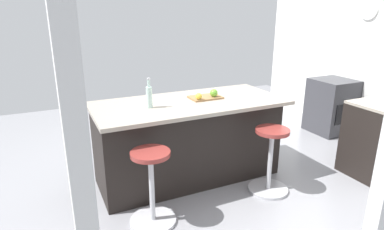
{
  "coord_description": "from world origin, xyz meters",
  "views": [
    {
      "loc": [
        1.65,
        3.13,
        1.93
      ],
      "look_at": [
        0.19,
        -0.0,
        0.81
      ],
      "focal_mm": 30.74,
      "sensor_mm": 36.0,
      "label": 1
    }
  ],
  "objects_px": {
    "cutting_board": "(205,97)",
    "stool_by_window": "(270,162)",
    "oven_range": "(331,106)",
    "kitchen_island": "(188,139)",
    "stool_middle": "(152,190)",
    "apple_yellow": "(199,96)",
    "apple_green": "(214,93)",
    "water_bottle": "(149,96)"
  },
  "relations": [
    {
      "from": "apple_green",
      "to": "cutting_board",
      "type": "bearing_deg",
      "value": -30.96
    },
    {
      "from": "apple_green",
      "to": "stool_by_window",
      "type": "bearing_deg",
      "value": 121.21
    },
    {
      "from": "kitchen_island",
      "to": "stool_middle",
      "type": "height_order",
      "value": "kitchen_island"
    },
    {
      "from": "stool_by_window",
      "to": "water_bottle",
      "type": "bearing_deg",
      "value": -26.43
    },
    {
      "from": "oven_range",
      "to": "cutting_board",
      "type": "height_order",
      "value": "cutting_board"
    },
    {
      "from": "water_bottle",
      "to": "stool_middle",
      "type": "bearing_deg",
      "value": 71.52
    },
    {
      "from": "stool_middle",
      "to": "apple_green",
      "type": "xyz_separation_m",
      "value": [
        -0.97,
        -0.62,
        0.67
      ]
    },
    {
      "from": "kitchen_island",
      "to": "stool_middle",
      "type": "bearing_deg",
      "value": 44.5
    },
    {
      "from": "kitchen_island",
      "to": "apple_yellow",
      "type": "height_order",
      "value": "apple_yellow"
    },
    {
      "from": "kitchen_island",
      "to": "stool_by_window",
      "type": "distance_m",
      "value": 0.95
    },
    {
      "from": "stool_middle",
      "to": "cutting_board",
      "type": "distance_m",
      "value": 1.27
    },
    {
      "from": "apple_green",
      "to": "apple_yellow",
      "type": "bearing_deg",
      "value": 8.58
    },
    {
      "from": "stool_by_window",
      "to": "stool_middle",
      "type": "relative_size",
      "value": 1.0
    },
    {
      "from": "cutting_board",
      "to": "oven_range",
      "type": "bearing_deg",
      "value": -170.39
    },
    {
      "from": "water_bottle",
      "to": "oven_range",
      "type": "bearing_deg",
      "value": -170.85
    },
    {
      "from": "stool_middle",
      "to": "cutting_board",
      "type": "bearing_deg",
      "value": -143.24
    },
    {
      "from": "cutting_board",
      "to": "apple_green",
      "type": "xyz_separation_m",
      "value": [
        -0.08,
        0.05,
        0.05
      ]
    },
    {
      "from": "cutting_board",
      "to": "stool_middle",
      "type": "bearing_deg",
      "value": 36.76
    },
    {
      "from": "oven_range",
      "to": "water_bottle",
      "type": "distance_m",
      "value": 3.32
    },
    {
      "from": "cutting_board",
      "to": "apple_yellow",
      "type": "distance_m",
      "value": 0.16
    },
    {
      "from": "stool_by_window",
      "to": "apple_yellow",
      "type": "relative_size",
      "value": 10.13
    },
    {
      "from": "stool_by_window",
      "to": "kitchen_island",
      "type": "bearing_deg",
      "value": -44.5
    },
    {
      "from": "apple_yellow",
      "to": "stool_by_window",
      "type": "bearing_deg",
      "value": 134.76
    },
    {
      "from": "kitchen_island",
      "to": "stool_middle",
      "type": "relative_size",
      "value": 2.92
    },
    {
      "from": "cutting_board",
      "to": "water_bottle",
      "type": "distance_m",
      "value": 0.71
    },
    {
      "from": "oven_range",
      "to": "apple_green",
      "type": "relative_size",
      "value": 9.8
    },
    {
      "from": "kitchen_island",
      "to": "apple_yellow",
      "type": "relative_size",
      "value": 29.61
    },
    {
      "from": "kitchen_island",
      "to": "water_bottle",
      "type": "height_order",
      "value": "water_bottle"
    },
    {
      "from": "stool_middle",
      "to": "apple_green",
      "type": "distance_m",
      "value": 1.33
    },
    {
      "from": "oven_range",
      "to": "kitchen_island",
      "type": "distance_m",
      "value": 2.77
    },
    {
      "from": "stool_by_window",
      "to": "apple_green",
      "type": "xyz_separation_m",
      "value": [
        0.37,
        -0.62,
        0.67
      ]
    },
    {
      "from": "kitchen_island",
      "to": "oven_range",
      "type": "bearing_deg",
      "value": -171.06
    },
    {
      "from": "stool_by_window",
      "to": "apple_yellow",
      "type": "xyz_separation_m",
      "value": [
        0.58,
        -0.58,
        0.67
      ]
    },
    {
      "from": "apple_green",
      "to": "water_bottle",
      "type": "height_order",
      "value": "water_bottle"
    },
    {
      "from": "kitchen_island",
      "to": "stool_by_window",
      "type": "relative_size",
      "value": 2.92
    },
    {
      "from": "oven_range",
      "to": "apple_green",
      "type": "bearing_deg",
      "value": 11.04
    },
    {
      "from": "stool_by_window",
      "to": "stool_middle",
      "type": "distance_m",
      "value": 1.34
    },
    {
      "from": "cutting_board",
      "to": "stool_by_window",
      "type": "bearing_deg",
      "value": 124.37
    },
    {
      "from": "kitchen_island",
      "to": "stool_by_window",
      "type": "bearing_deg",
      "value": 135.5
    },
    {
      "from": "oven_range",
      "to": "kitchen_island",
      "type": "height_order",
      "value": "kitchen_island"
    },
    {
      "from": "oven_range",
      "to": "water_bottle",
      "type": "bearing_deg",
      "value": 9.15
    },
    {
      "from": "apple_yellow",
      "to": "stool_middle",
      "type": "bearing_deg",
      "value": 37.4
    }
  ]
}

